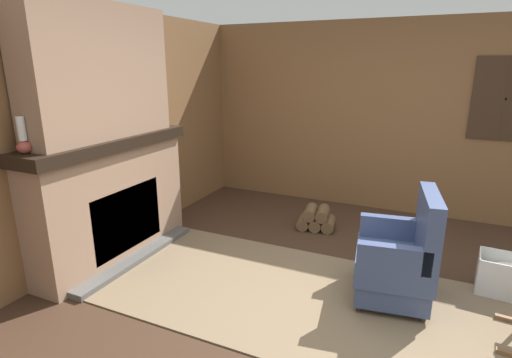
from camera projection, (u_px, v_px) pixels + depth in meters
ground_plane at (349, 313)px, 3.21m from camera, size 14.00×14.00×0.00m
wood_panel_wall_left at (89, 136)px, 3.92m from camera, size 0.06×5.81×2.48m
wood_panel_wall_back at (401, 119)px, 5.15m from camera, size 5.81×0.09×2.48m
fireplace_hearth at (113, 199)px, 4.00m from camera, size 0.59×1.88×1.25m
chimney_breast at (99, 72)px, 3.66m from camera, size 0.33×1.56×1.21m
area_rug at (313, 299)px, 3.38m from camera, size 4.00×1.66×0.01m
armchair at (399, 261)px, 3.31m from camera, size 0.69×0.78×0.95m
firewood_stack at (316, 219)px, 4.83m from camera, size 0.49×0.39×0.27m
laundry_basket at (511, 277)px, 3.41m from camera, size 0.54×0.36×0.34m
oil_lamp_vase at (23, 141)px, 3.11m from camera, size 0.11×0.11×0.29m
storage_case at (123, 126)px, 4.08m from camera, size 0.17×0.25×0.13m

